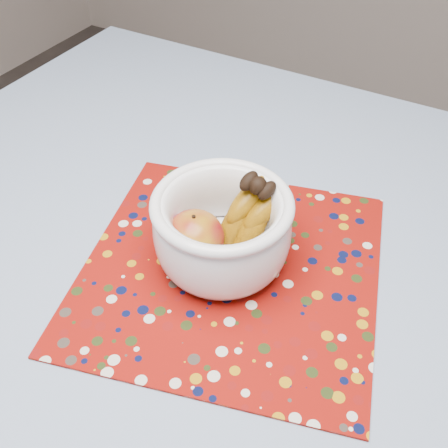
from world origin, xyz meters
name	(u,v)px	position (x,y,z in m)	size (l,w,h in m)	color
table	(200,350)	(0.00, 0.00, 0.67)	(1.20, 1.20, 0.75)	brown
tablecloth	(198,315)	(0.00, 0.00, 0.76)	(1.32, 1.32, 0.01)	#6486A7
placemat	(231,268)	(0.00, 0.09, 0.76)	(0.40, 0.40, 0.00)	maroon
fruit_bowl	(228,225)	(-0.01, 0.10, 0.83)	(0.19, 0.19, 0.13)	white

